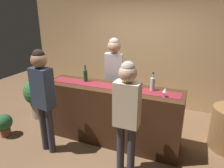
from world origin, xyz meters
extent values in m
plane|color=brown|center=(0.00, 0.00, 0.00)|extent=(10.00, 10.00, 0.00)
cube|color=tan|center=(0.00, 1.90, 1.45)|extent=(6.00, 0.12, 2.90)
cube|color=#3D2314|center=(0.00, 0.00, 0.52)|extent=(2.42, 0.60, 1.04)
cube|color=maroon|center=(0.00, 0.00, 1.04)|extent=(2.30, 0.28, 0.01)
cylinder|color=#B2C6C1|center=(0.68, 0.09, 1.15)|extent=(0.07, 0.07, 0.21)
cylinder|color=#B2C6C1|center=(0.68, 0.09, 1.29)|extent=(0.03, 0.03, 0.08)
cylinder|color=black|center=(0.68, 0.09, 1.34)|extent=(0.03, 0.03, 0.02)
cylinder|color=#194723|center=(-0.54, 0.08, 1.15)|extent=(0.07, 0.07, 0.21)
cylinder|color=#194723|center=(-0.54, 0.08, 1.29)|extent=(0.03, 0.03, 0.08)
cylinder|color=black|center=(-0.54, 0.08, 1.34)|extent=(0.03, 0.03, 0.02)
cylinder|color=silver|center=(0.34, 0.01, 1.04)|extent=(0.06, 0.06, 0.00)
cylinder|color=silver|center=(0.34, 0.01, 1.08)|extent=(0.01, 0.01, 0.08)
cone|color=silver|center=(0.34, 0.01, 1.15)|extent=(0.07, 0.07, 0.06)
cylinder|color=silver|center=(0.91, -0.12, 1.04)|extent=(0.06, 0.06, 0.00)
cylinder|color=silver|center=(0.91, -0.12, 1.08)|extent=(0.01, 0.01, 0.08)
cone|color=silver|center=(0.91, -0.12, 1.15)|extent=(0.07, 0.07, 0.06)
cylinder|color=#26262B|center=(-0.11, 0.60, 0.42)|extent=(0.11, 0.11, 0.84)
cylinder|color=#26262B|center=(-0.27, 0.56, 0.42)|extent=(0.11, 0.11, 0.84)
cube|color=white|center=(-0.19, 0.58, 1.17)|extent=(0.37, 0.27, 0.66)
sphere|color=tan|center=(-0.19, 0.58, 1.62)|extent=(0.25, 0.25, 0.25)
sphere|color=#AD9E8E|center=(-0.19, 0.58, 1.69)|extent=(0.20, 0.20, 0.20)
cylinder|color=#33333D|center=(0.43, -0.69, 0.39)|extent=(0.11, 0.11, 0.78)
cylinder|color=#33333D|center=(0.59, -0.69, 0.39)|extent=(0.11, 0.11, 0.78)
cube|color=beige|center=(0.51, -0.69, 1.09)|extent=(0.34, 0.20, 0.62)
sphere|color=#DBAD89|center=(0.51, -0.69, 1.52)|extent=(0.24, 0.24, 0.24)
sphere|color=#AD9E8E|center=(0.51, -0.69, 1.59)|extent=(0.18, 0.18, 0.18)
cylinder|color=#33333D|center=(-0.95, -0.68, 0.41)|extent=(0.11, 0.11, 0.81)
cylinder|color=#33333D|center=(-0.79, -0.71, 0.41)|extent=(0.11, 0.11, 0.81)
cube|color=#2D384C|center=(-0.87, -0.70, 1.13)|extent=(0.37, 0.25, 0.64)
sphere|color=#9E7051|center=(-0.87, -0.70, 1.57)|extent=(0.24, 0.24, 0.24)
sphere|color=black|center=(-0.87, -0.70, 1.64)|extent=(0.19, 0.19, 0.19)
cylinder|color=#9E9389|center=(-1.84, 0.24, 0.17)|extent=(0.38, 0.38, 0.33)
sphere|color=#2D6633|center=(-1.84, 0.24, 0.60)|extent=(0.62, 0.62, 0.62)
cylinder|color=brown|center=(-1.91, -0.66, 0.08)|extent=(0.19, 0.19, 0.16)
sphere|color=#23562D|center=(-1.91, -0.66, 0.29)|extent=(0.30, 0.30, 0.30)
camera|label=1|loc=(1.28, -3.06, 2.24)|focal=33.29mm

